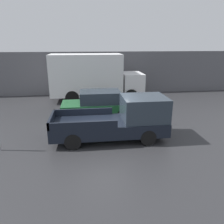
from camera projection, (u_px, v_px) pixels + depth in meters
ground_plane at (107, 138)px, 10.58m from camera, size 60.00×60.00×0.00m
building_wall at (96, 73)px, 19.16m from camera, size 28.00×0.15×3.67m
pickup_truck at (121, 120)px, 10.34m from camera, size 5.38×2.02×2.03m
car at (99, 104)px, 13.46m from camera, size 4.43×1.88×1.62m
delivery_truck at (92, 76)px, 17.05m from camera, size 7.16×2.45×3.59m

